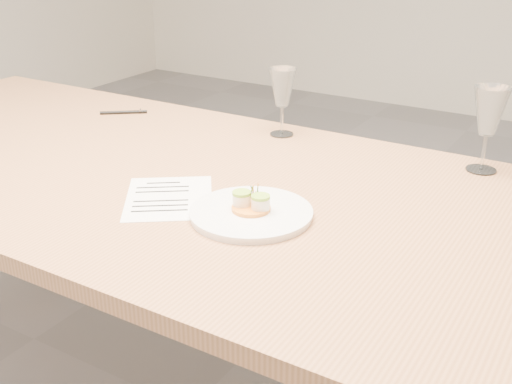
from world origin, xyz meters
The scene contains 6 objects.
dining_table centered at (0.00, 0.00, 0.68)m, with size 2.40×1.00×0.75m.
dinner_plate centered at (0.29, -0.12, 0.76)m, with size 0.26×0.26×0.07m.
recipe_sheet centered at (0.07, -0.13, 0.75)m, with size 0.30×0.31×0.00m.
ballpoint_pen centered at (-0.47, 0.32, 0.76)m, with size 0.13×0.10×0.01m.
wine_glass_0 centered at (0.07, 0.40, 0.89)m, with size 0.08×0.08×0.19m.
wine_glass_1 centered at (0.64, 0.41, 0.90)m, with size 0.09×0.09×0.21m.
Camera 1 is at (0.93, -1.16, 1.34)m, focal length 45.00 mm.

